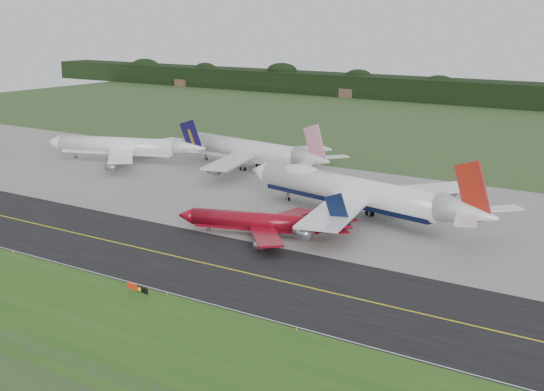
{
  "coord_description": "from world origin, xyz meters",
  "views": [
    {
      "loc": [
        88.48,
        -109.39,
        46.14
      ],
      "look_at": [
        -0.98,
        22.0,
        7.7
      ],
      "focal_mm": 50.0,
      "sensor_mm": 36.0,
      "label": 1
    }
  ],
  "objects_px": {
    "jet_ba_747": "(356,192)",
    "jet_navy_gold": "(125,147)",
    "jet_star_tail": "(250,151)",
    "taxiway_sign": "(137,288)",
    "jet_red_737": "(264,222)"
  },
  "relations": [
    {
      "from": "jet_navy_gold",
      "to": "jet_star_tail",
      "type": "relative_size",
      "value": 0.87
    },
    {
      "from": "jet_star_tail",
      "to": "taxiway_sign",
      "type": "relative_size",
      "value": 11.67
    },
    {
      "from": "jet_red_737",
      "to": "taxiway_sign",
      "type": "height_order",
      "value": "jet_red_737"
    },
    {
      "from": "jet_navy_gold",
      "to": "jet_star_tail",
      "type": "distance_m",
      "value": 42.06
    },
    {
      "from": "jet_ba_747",
      "to": "taxiway_sign",
      "type": "xyz_separation_m",
      "value": [
        -6.66,
        -64.56,
        -4.79
      ]
    },
    {
      "from": "jet_ba_747",
      "to": "jet_navy_gold",
      "type": "bearing_deg",
      "value": 168.15
    },
    {
      "from": "jet_ba_747",
      "to": "jet_navy_gold",
      "type": "xyz_separation_m",
      "value": [
        -93.06,
        19.53,
        -1.38
      ]
    },
    {
      "from": "jet_navy_gold",
      "to": "taxiway_sign",
      "type": "xyz_separation_m",
      "value": [
        86.4,
        -84.09,
        -3.41
      ]
    },
    {
      "from": "jet_red_737",
      "to": "taxiway_sign",
      "type": "bearing_deg",
      "value": -86.61
    },
    {
      "from": "jet_star_tail",
      "to": "taxiway_sign",
      "type": "height_order",
      "value": "jet_star_tail"
    },
    {
      "from": "jet_red_737",
      "to": "jet_star_tail",
      "type": "height_order",
      "value": "jet_star_tail"
    },
    {
      "from": "jet_ba_747",
      "to": "taxiway_sign",
      "type": "bearing_deg",
      "value": -95.89
    },
    {
      "from": "jet_ba_747",
      "to": "jet_red_737",
      "type": "xyz_separation_m",
      "value": [
        -9.07,
        -23.79,
        -3.16
      ]
    },
    {
      "from": "jet_navy_gold",
      "to": "jet_star_tail",
      "type": "height_order",
      "value": "jet_star_tail"
    },
    {
      "from": "jet_red_737",
      "to": "jet_star_tail",
      "type": "relative_size",
      "value": 0.61
    }
  ]
}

